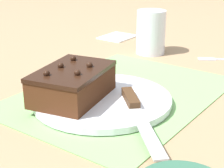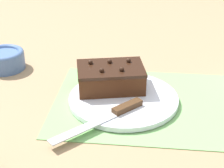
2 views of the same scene
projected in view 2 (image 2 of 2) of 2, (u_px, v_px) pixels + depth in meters
name	position (u px, v px, depth m)	size (l,w,h in m)	color
ground_plane	(149.00, 104.00, 0.90)	(3.00, 3.00, 0.00)	#9E7F5B
placemat_woven	(149.00, 103.00, 0.90)	(0.46, 0.34, 0.00)	#7AB266
cake_plate	(124.00, 98.00, 0.91)	(0.26, 0.26, 0.01)	white
chocolate_cake	(111.00, 77.00, 0.93)	(0.18, 0.14, 0.07)	#472614
serving_knife	(113.00, 114.00, 0.83)	(0.19, 0.19, 0.01)	#472D19
small_bowl	(5.00, 59.00, 1.06)	(0.11, 0.11, 0.05)	#4C6B9E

